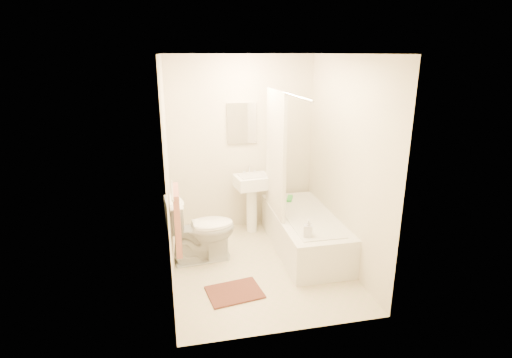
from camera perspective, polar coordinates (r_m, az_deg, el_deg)
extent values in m
plane|color=beige|center=(4.85, 0.63, -12.24)|extent=(2.40, 2.40, 0.00)
plane|color=white|center=(4.20, 0.74, 17.45)|extent=(2.40, 2.40, 0.00)
cube|color=beige|center=(5.51, -2.06, 4.91)|extent=(2.00, 0.02, 2.40)
cube|color=beige|center=(4.28, -12.51, 0.72)|extent=(0.02, 2.40, 2.40)
cube|color=beige|center=(4.69, 12.70, 2.19)|extent=(0.02, 2.40, 2.40)
cube|color=white|center=(5.44, -2.06, 7.95)|extent=(0.40, 0.03, 0.55)
cylinder|color=silver|center=(4.39, 4.33, 12.19)|extent=(0.03, 1.70, 0.03)
cube|color=silver|center=(4.91, 2.83, 3.53)|extent=(0.04, 0.80, 1.55)
cylinder|color=silver|center=(4.07, -11.85, -1.59)|extent=(0.02, 0.60, 0.02)
cube|color=#CC7266|center=(4.18, -11.17, -5.71)|extent=(0.06, 0.45, 0.66)
cylinder|color=white|center=(4.55, -11.22, -4.82)|extent=(0.11, 0.12, 0.12)
imported|color=white|center=(4.84, -7.83, -7.13)|extent=(0.86, 0.53, 0.80)
cube|color=#48231C|center=(4.36, -3.08, -15.85)|extent=(0.61, 0.50, 0.02)
imported|color=white|center=(4.45, 7.46, -6.97)|extent=(0.12, 0.13, 0.21)
cube|color=green|center=(5.53, 4.84, -2.84)|extent=(0.15, 0.23, 0.04)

